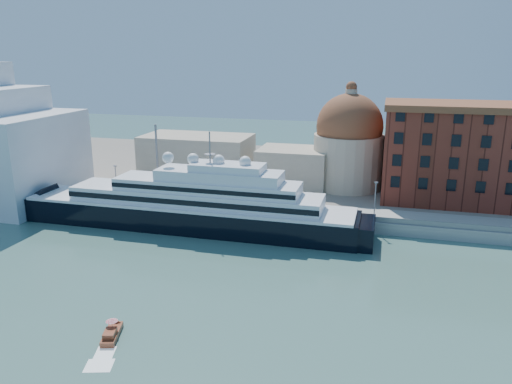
# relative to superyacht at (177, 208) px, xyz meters

# --- Properties ---
(ground) EXTENTS (400.00, 400.00, 0.00)m
(ground) POSITION_rel_superyacht_xyz_m (11.05, -23.00, -4.24)
(ground) COLOR #3C675D
(ground) RESTS_ON ground
(quay) EXTENTS (180.00, 10.00, 2.50)m
(quay) POSITION_rel_superyacht_xyz_m (11.05, 11.00, -2.99)
(quay) COLOR gray
(quay) RESTS_ON ground
(land) EXTENTS (260.00, 72.00, 2.00)m
(land) POSITION_rel_superyacht_xyz_m (11.05, 52.00, -3.24)
(land) COLOR slate
(land) RESTS_ON ground
(quay_fence) EXTENTS (180.00, 0.10, 1.20)m
(quay_fence) POSITION_rel_superyacht_xyz_m (11.05, 6.50, -1.14)
(quay_fence) COLOR slate
(quay_fence) RESTS_ON quay
(superyacht) EXTENTS (82.21, 11.40, 24.57)m
(superyacht) POSITION_rel_superyacht_xyz_m (0.00, 0.00, 0.00)
(superyacht) COLOR black
(superyacht) RESTS_ON ground
(service_barge) EXTENTS (12.58, 6.46, 2.70)m
(service_barge) POSITION_rel_superyacht_xyz_m (-22.26, -1.97, -3.46)
(service_barge) COLOR white
(service_barge) RESTS_ON ground
(water_taxi) EXTENTS (3.28, 5.71, 2.58)m
(water_taxi) POSITION_rel_superyacht_xyz_m (9.19, -42.75, -3.62)
(water_taxi) COLOR maroon
(water_taxi) RESTS_ON ground
(warehouse) EXTENTS (43.00, 19.00, 23.25)m
(warehouse) POSITION_rel_superyacht_xyz_m (63.05, 29.00, 9.55)
(warehouse) COLOR maroon
(warehouse) RESTS_ON land
(church) EXTENTS (66.00, 18.00, 25.50)m
(church) POSITION_rel_superyacht_xyz_m (17.44, 34.72, 6.67)
(church) COLOR beige
(church) RESTS_ON land
(lamp_posts) EXTENTS (120.80, 2.40, 18.00)m
(lamp_posts) POSITION_rel_superyacht_xyz_m (-1.62, 9.27, 5.60)
(lamp_posts) COLOR slate
(lamp_posts) RESTS_ON quay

